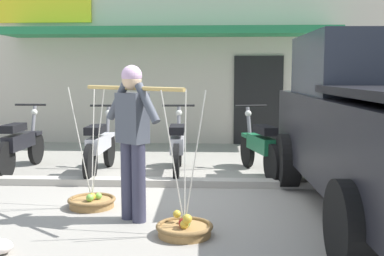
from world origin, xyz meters
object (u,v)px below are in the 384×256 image
object	(u,v)px
motorcycle_end_of_row	(260,147)
motorcycle_second_in_row	(100,146)
fruit_basket_left_side	(184,228)
motorcycle_nearest_shop	(21,144)
fruit_basket_right_side	(92,201)
fruit_vendor	(133,132)
motorcycle_third_in_row	(178,146)

from	to	relation	value
motorcycle_end_of_row	motorcycle_second_in_row	bearing A→B (deg)	-178.20
fruit_basket_left_side	motorcycle_nearest_shop	bearing A→B (deg)	134.22
motorcycle_nearest_shop	motorcycle_end_of_row	distance (m)	3.89
fruit_basket_left_side	fruit_basket_right_side	size ratio (longest dim) A/B	1.00
fruit_vendor	fruit_basket_right_side	bearing A→B (deg)	141.42
fruit_vendor	fruit_basket_left_side	bearing A→B (deg)	-38.55
motorcycle_second_in_row	motorcycle_nearest_shop	bearing A→B (deg)	173.66
fruit_basket_left_side	motorcycle_second_in_row	xyz separation A→B (m)	(-1.54, 2.83, 0.37)
fruit_basket_right_side	motorcycle_end_of_row	size ratio (longest dim) A/B	0.81
fruit_vendor	motorcycle_third_in_row	size ratio (longest dim) A/B	0.93
motorcycle_third_in_row	motorcycle_nearest_shop	bearing A→B (deg)	178.62
fruit_basket_right_side	motorcycle_second_in_row	xyz separation A→B (m)	(-0.36, 1.88, 0.38)
fruit_basket_left_side	motorcycle_nearest_shop	xyz separation A→B (m)	(-2.89, 2.98, 0.37)
motorcycle_nearest_shop	motorcycle_third_in_row	size ratio (longest dim) A/B	1.00
fruit_vendor	motorcycle_nearest_shop	xyz separation A→B (m)	(-2.30, 2.50, -0.52)
fruit_vendor	motorcycle_third_in_row	xyz separation A→B (m)	(0.29, 2.44, -0.52)
motorcycle_second_in_row	motorcycle_third_in_row	bearing A→B (deg)	4.05
fruit_basket_right_side	motorcycle_nearest_shop	xyz separation A→B (m)	(-1.71, 2.03, 0.38)
fruit_basket_left_side	motorcycle_second_in_row	distance (m)	3.24
fruit_basket_left_side	motorcycle_third_in_row	distance (m)	2.95
fruit_vendor	motorcycle_nearest_shop	size ratio (longest dim) A/B	0.93
fruit_basket_left_side	motorcycle_end_of_row	distance (m)	3.09
fruit_basket_left_side	motorcycle_third_in_row	world-z (taller)	fruit_basket_left_side
fruit_basket_right_side	motorcycle_third_in_row	distance (m)	2.19
motorcycle_third_in_row	fruit_basket_right_side	bearing A→B (deg)	-114.03
fruit_basket_left_side	fruit_basket_right_side	world-z (taller)	same
fruit_basket_right_side	motorcycle_third_in_row	world-z (taller)	fruit_basket_right_side
motorcycle_second_in_row	fruit_basket_left_side	bearing A→B (deg)	-61.34
fruit_basket_right_side	motorcycle_third_in_row	size ratio (longest dim) A/B	0.80
motorcycle_nearest_shop	motorcycle_second_in_row	size ratio (longest dim) A/B	1.00
fruit_vendor	motorcycle_second_in_row	xyz separation A→B (m)	(-0.95, 2.35, -0.52)
motorcycle_nearest_shop	fruit_basket_right_side	bearing A→B (deg)	-49.89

